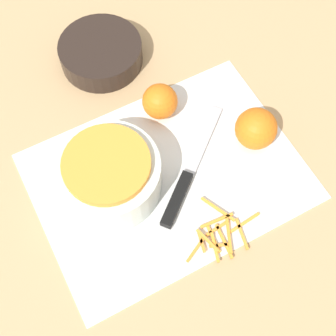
# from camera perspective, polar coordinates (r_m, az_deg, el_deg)

# --- Properties ---
(ground_plane) EXTENTS (4.00, 4.00, 0.00)m
(ground_plane) POSITION_cam_1_polar(r_m,az_deg,el_deg) (0.86, -0.00, -1.07)
(ground_plane) COLOR tan
(cutting_board) EXTENTS (0.48, 0.35, 0.01)m
(cutting_board) POSITION_cam_1_polar(r_m,az_deg,el_deg) (0.86, -0.00, -0.98)
(cutting_board) COLOR silver
(cutting_board) RESTS_ON ground_plane
(bowl_speckled) EXTENTS (0.18, 0.18, 0.09)m
(bowl_speckled) POSITION_cam_1_polar(r_m,az_deg,el_deg) (0.81, -7.21, -0.78)
(bowl_speckled) COLOR silver
(bowl_speckled) RESTS_ON cutting_board
(bowl_dark) EXTENTS (0.17, 0.17, 0.05)m
(bowl_dark) POSITION_cam_1_polar(r_m,az_deg,el_deg) (1.00, -8.17, 13.72)
(bowl_dark) COLOR black
(bowl_dark) RESTS_ON ground_plane
(knife) EXTENTS (0.22, 0.19, 0.02)m
(knife) POSITION_cam_1_polar(r_m,az_deg,el_deg) (0.84, 1.88, -2.02)
(knife) COLOR black
(knife) RESTS_ON cutting_board
(orange_left) EXTENTS (0.07, 0.07, 0.07)m
(orange_left) POSITION_cam_1_polar(r_m,az_deg,el_deg) (0.90, -0.99, 8.12)
(orange_left) COLOR orange
(orange_left) RESTS_ON cutting_board
(orange_right) EXTENTS (0.08, 0.08, 0.08)m
(orange_right) POSITION_cam_1_polar(r_m,az_deg,el_deg) (0.87, 10.68, 4.74)
(orange_right) COLOR orange
(orange_right) RESTS_ON cutting_board
(peel_pile) EXTENTS (0.16, 0.12, 0.01)m
(peel_pile) POSITION_cam_1_polar(r_m,az_deg,el_deg) (0.81, 6.33, -7.94)
(peel_pile) COLOR orange
(peel_pile) RESTS_ON cutting_board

